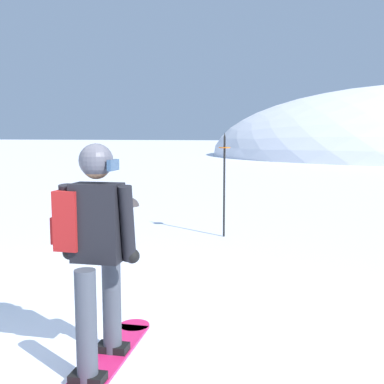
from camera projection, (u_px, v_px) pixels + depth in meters
The scene contains 3 objects.
snowboarder_main at pixel (94, 251), 3.44m from camera, with size 0.64×1.83×1.71m.
piste_marker_near at pixel (224, 178), 8.04m from camera, with size 0.20×0.20×1.82m.
rock_dark at pixel (126, 206), 11.69m from camera, with size 0.66×0.56×0.46m.
Camera 1 is at (2.15, -2.52, 1.77)m, focal length 43.45 mm.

